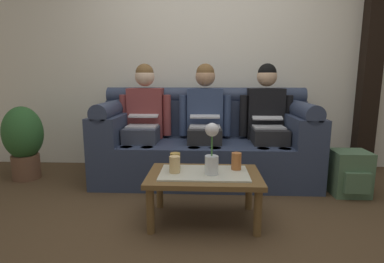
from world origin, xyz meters
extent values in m
plane|color=#4C3823|center=(0.00, 0.00, 0.00)|extent=(14.00, 14.00, 0.00)
cube|color=silver|center=(0.00, 1.70, 1.45)|extent=(6.00, 0.12, 2.90)
cube|color=black|center=(1.86, 1.58, 1.45)|extent=(0.20, 0.20, 2.90)
cube|color=#2D3851|center=(0.00, 1.10, 0.21)|extent=(2.23, 0.88, 0.42)
cube|color=#2D3851|center=(0.00, 1.43, 0.62)|extent=(2.23, 0.22, 0.40)
cylinder|color=#2D3851|center=(0.00, 1.43, 0.87)|extent=(2.23, 0.18, 0.18)
cube|color=#2D3851|center=(-0.97, 1.10, 0.56)|extent=(0.28, 0.88, 0.28)
cylinder|color=#2D3851|center=(-0.97, 1.10, 0.74)|extent=(0.18, 0.88, 0.18)
cube|color=#2D3851|center=(0.97, 1.10, 0.56)|extent=(0.28, 0.88, 0.28)
cylinder|color=#2D3851|center=(0.97, 1.10, 0.74)|extent=(0.18, 0.88, 0.18)
cube|color=#383D4C|center=(-0.65, 1.04, 0.49)|extent=(0.34, 0.40, 0.15)
cylinder|color=#383D4C|center=(-0.75, 0.78, 0.21)|extent=(0.12, 0.12, 0.42)
cylinder|color=#383D4C|center=(-0.55, 0.78, 0.21)|extent=(0.12, 0.12, 0.42)
cube|color=brown|center=(-0.65, 1.28, 0.69)|extent=(0.38, 0.22, 0.54)
cylinder|color=brown|center=(-0.89, 1.24, 0.67)|extent=(0.09, 0.09, 0.44)
cylinder|color=brown|center=(-0.42, 1.24, 0.67)|extent=(0.09, 0.09, 0.44)
sphere|color=beige|center=(-0.65, 1.26, 1.08)|extent=(0.21, 0.21, 0.21)
sphere|color=brown|center=(-0.65, 1.26, 1.12)|extent=(0.19, 0.19, 0.19)
cube|color=silver|center=(-0.65, 1.06, 0.58)|extent=(0.31, 0.22, 0.02)
cube|color=silver|center=(-0.65, 1.19, 0.69)|extent=(0.31, 0.21, 0.06)
cube|color=black|center=(-0.65, 1.18, 0.69)|extent=(0.27, 0.18, 0.04)
cube|color=#232326|center=(0.00, 1.04, 0.49)|extent=(0.34, 0.40, 0.15)
cylinder|color=#232326|center=(-0.10, 0.78, 0.21)|extent=(0.12, 0.12, 0.42)
cylinder|color=#232326|center=(0.10, 0.78, 0.21)|extent=(0.12, 0.12, 0.42)
cube|color=navy|center=(0.00, 1.28, 0.69)|extent=(0.38, 0.22, 0.54)
cylinder|color=navy|center=(-0.23, 1.24, 0.67)|extent=(0.09, 0.09, 0.44)
cylinder|color=navy|center=(0.23, 1.24, 0.67)|extent=(0.09, 0.09, 0.44)
sphere|color=tan|center=(0.00, 1.26, 1.08)|extent=(0.21, 0.21, 0.21)
sphere|color=brown|center=(0.00, 1.26, 1.12)|extent=(0.19, 0.19, 0.19)
cube|color=silver|center=(0.00, 1.06, 0.58)|extent=(0.31, 0.22, 0.02)
cube|color=silver|center=(0.00, 1.20, 0.69)|extent=(0.31, 0.21, 0.07)
cube|color=black|center=(0.00, 1.19, 0.69)|extent=(0.27, 0.18, 0.05)
cube|color=#232326|center=(0.65, 1.04, 0.49)|extent=(0.34, 0.40, 0.15)
cylinder|color=#232326|center=(0.55, 0.78, 0.21)|extent=(0.12, 0.12, 0.42)
cylinder|color=#232326|center=(0.75, 0.78, 0.21)|extent=(0.12, 0.12, 0.42)
cube|color=black|center=(0.65, 1.28, 0.69)|extent=(0.38, 0.22, 0.54)
cylinder|color=black|center=(0.42, 1.24, 0.67)|extent=(0.09, 0.09, 0.44)
cylinder|color=black|center=(0.89, 1.24, 0.67)|extent=(0.09, 0.09, 0.44)
sphere|color=tan|center=(0.65, 1.26, 1.08)|extent=(0.21, 0.21, 0.21)
sphere|color=black|center=(0.65, 1.26, 1.12)|extent=(0.19, 0.19, 0.19)
cube|color=silver|center=(0.65, 1.06, 0.58)|extent=(0.31, 0.22, 0.02)
cube|color=silver|center=(0.65, 1.21, 0.68)|extent=(0.31, 0.20, 0.09)
cube|color=black|center=(0.65, 1.20, 0.68)|extent=(0.27, 0.17, 0.07)
cube|color=brown|center=(0.00, 0.16, 0.35)|extent=(0.84, 0.53, 0.04)
cube|color=beige|center=(0.00, 0.16, 0.37)|extent=(0.65, 0.37, 0.01)
cylinder|color=brown|center=(-0.37, -0.06, 0.17)|extent=(0.06, 0.06, 0.33)
cylinder|color=brown|center=(0.37, -0.06, 0.17)|extent=(0.06, 0.06, 0.33)
cylinder|color=brown|center=(-0.37, 0.37, 0.17)|extent=(0.06, 0.06, 0.33)
cylinder|color=brown|center=(0.37, 0.37, 0.17)|extent=(0.06, 0.06, 0.33)
cylinder|color=silver|center=(0.05, 0.12, 0.45)|extent=(0.10, 0.10, 0.14)
cylinder|color=#3D7538|center=(0.05, 0.12, 0.60)|extent=(0.01, 0.01, 0.16)
sphere|color=silver|center=(0.05, 0.12, 0.71)|extent=(0.10, 0.10, 0.10)
cylinder|color=#DBB77A|center=(-0.22, 0.14, 0.44)|extent=(0.08, 0.08, 0.12)
cylinder|color=#B26633|center=(0.25, 0.24, 0.44)|extent=(0.08, 0.08, 0.13)
cylinder|color=gold|center=(-0.23, 0.25, 0.44)|extent=(0.08, 0.08, 0.12)
cube|color=#4C6B4C|center=(1.34, 0.74, 0.21)|extent=(0.32, 0.28, 0.41)
cube|color=#4C6B4C|center=(1.34, 0.58, 0.17)|extent=(0.22, 0.05, 0.19)
cylinder|color=brown|center=(-1.92, 1.03, 0.13)|extent=(0.28, 0.28, 0.26)
ellipsoid|color=#2D602D|center=(-1.92, 1.03, 0.50)|extent=(0.40, 0.40, 0.56)
camera|label=1|loc=(0.01, -1.98, 1.07)|focal=27.96mm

